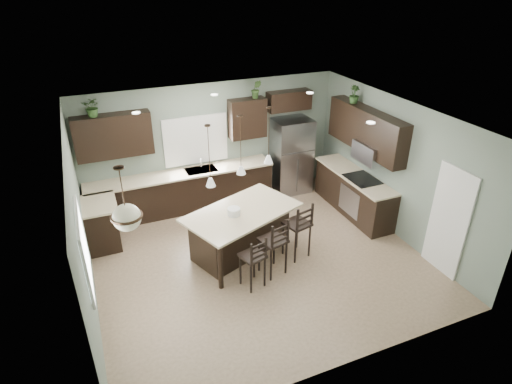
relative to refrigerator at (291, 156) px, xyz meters
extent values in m
plane|color=#9E8466|center=(-1.86, -2.39, -0.93)|extent=(6.00, 6.00, 0.00)
cube|color=white|center=(1.11, -3.94, 0.09)|extent=(0.04, 0.82, 2.04)
cube|color=white|center=(-2.26, 0.34, 0.62)|extent=(1.35, 0.02, 1.00)
cube|color=white|center=(-4.85, -3.19, 0.62)|extent=(0.02, 1.10, 1.00)
cube|color=black|center=(-4.56, -0.69, -0.48)|extent=(0.60, 0.90, 0.90)
cube|color=beige|center=(-4.54, -0.69, -0.01)|extent=(0.66, 0.96, 0.04)
cube|color=black|center=(-2.71, 0.06, -0.48)|extent=(4.20, 0.60, 0.90)
cube|color=beige|center=(-2.71, 0.04, -0.01)|extent=(4.20, 0.66, 0.04)
cube|color=gray|center=(-2.26, 0.04, 0.01)|extent=(0.70, 0.45, 0.01)
cylinder|color=silver|center=(-2.26, 0.01, 0.16)|extent=(0.02, 0.02, 0.28)
cube|color=black|center=(-4.01, 0.19, 1.02)|extent=(1.55, 0.34, 0.90)
cube|color=black|center=(-1.06, 0.19, 1.02)|extent=(0.85, 0.34, 0.90)
cube|color=black|center=(-0.01, 0.19, 1.32)|extent=(1.05, 0.34, 0.45)
cube|color=black|center=(0.84, -1.52, -0.48)|extent=(0.60, 2.35, 0.90)
cube|color=beige|center=(0.82, -1.52, -0.01)|extent=(0.66, 2.35, 0.04)
cube|color=black|center=(0.82, -1.79, 0.02)|extent=(0.58, 0.75, 0.02)
cube|color=gray|center=(0.53, -1.79, -0.48)|extent=(0.01, 0.72, 0.60)
cube|color=black|center=(0.97, -1.52, 1.02)|extent=(0.34, 2.35, 0.90)
cube|color=gray|center=(0.92, -1.79, 0.62)|extent=(0.40, 0.75, 0.40)
cube|color=gray|center=(0.00, 0.00, 0.00)|extent=(0.90, 0.74, 1.85)
cube|color=black|center=(-2.07, -2.04, -0.46)|extent=(2.44, 1.91, 0.92)
cylinder|color=silver|center=(-2.26, -2.11, 0.07)|extent=(0.24, 0.24, 0.14)
cube|color=black|center=(-2.27, -3.05, -0.41)|extent=(0.47, 0.47, 1.03)
cube|color=black|center=(-1.80, -2.85, -0.35)|extent=(0.52, 0.52, 1.16)
cube|color=black|center=(-1.15, -2.55, -0.33)|extent=(0.53, 0.53, 1.18)
imported|color=#2C4C21|center=(-4.31, 0.16, 1.67)|extent=(0.45, 0.42, 0.40)
imported|color=#304F22|center=(-0.85, 0.16, 1.68)|extent=(0.28, 0.26, 0.41)
imported|color=#2C4F22|center=(0.94, -1.01, 1.67)|extent=(0.24, 0.24, 0.38)
plane|color=slate|center=(-1.86, 0.36, 0.48)|extent=(6.00, 0.00, 6.00)
plane|color=slate|center=(-1.86, -5.14, 0.48)|extent=(6.00, 0.00, 6.00)
plane|color=slate|center=(-4.86, -2.39, 0.48)|extent=(0.00, 5.50, 5.50)
plane|color=slate|center=(1.14, -2.39, 0.48)|extent=(0.00, 5.50, 5.50)
plane|color=white|center=(-1.86, -2.39, 1.87)|extent=(6.00, 6.00, 0.00)
camera|label=1|loc=(-4.52, -8.56, 4.07)|focal=30.00mm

